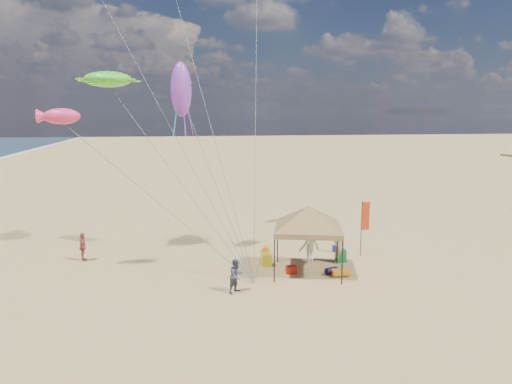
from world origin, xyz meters
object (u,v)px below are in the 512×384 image
at_px(chair_green, 341,256).
at_px(person_far_a, 83,247).
at_px(cooler_blue, 338,249).
at_px(person_near_b, 236,276).
at_px(chair_yellow, 266,260).
at_px(person_near_a, 339,246).
at_px(person_near_c, 309,245).
at_px(cooler_red, 291,270).
at_px(canopy_tent, 308,208).
at_px(beach_cart, 341,272).
at_px(feather_flag, 364,220).

height_order(chair_green, person_far_a, person_far_a).
height_order(cooler_blue, person_near_b, person_near_b).
xyz_separation_m(cooler_blue, person_far_a, (-14.34, 0.52, 0.61)).
bearing_deg(chair_yellow, person_near_a, 0.11).
xyz_separation_m(chair_yellow, person_far_a, (-9.77, 2.45, 0.45)).
height_order(chair_green, person_near_c, person_near_c).
relative_size(person_near_a, person_far_a, 1.17).
bearing_deg(cooler_red, canopy_tent, 0.35).
distance_m(chair_green, chair_yellow, 4.14).
height_order(cooler_red, cooler_blue, same).
bearing_deg(cooler_blue, person_far_a, 177.93).
distance_m(cooler_blue, chair_yellow, 4.97).
bearing_deg(person_near_b, beach_cart, -24.97).
xyz_separation_m(chair_yellow, beach_cart, (3.40, -2.11, -0.15)).
xyz_separation_m(chair_green, person_near_b, (-6.14, -3.60, 0.43)).
height_order(feather_flag, person_near_a, feather_flag).
relative_size(feather_flag, chair_green, 4.54).
xyz_separation_m(cooler_blue, beach_cart, (-1.18, -4.04, 0.01)).
height_order(feather_flag, cooler_blue, feather_flag).
relative_size(canopy_tent, cooler_red, 11.64).
distance_m(feather_flag, person_near_a, 2.32).
relative_size(cooler_blue, person_near_b, 0.34).
xyz_separation_m(cooler_red, cooler_blue, (3.54, 3.25, 0.00)).
bearing_deg(chair_green, person_near_a, -146.53).
relative_size(feather_flag, cooler_blue, 5.88).
relative_size(feather_flag, person_near_c, 1.68).
bearing_deg(beach_cart, cooler_red, 161.54).
bearing_deg(person_near_b, person_near_c, 1.51).
bearing_deg(cooler_blue, feather_flag, -40.17).
relative_size(canopy_tent, chair_green, 8.98).
distance_m(beach_cart, person_near_c, 2.73).
distance_m(cooler_red, chair_yellow, 1.68).
xyz_separation_m(chair_yellow, person_near_c, (2.42, 0.33, 0.60)).
relative_size(person_near_a, person_near_c, 0.98).
relative_size(cooler_blue, chair_yellow, 0.77).
bearing_deg(canopy_tent, chair_yellow, 145.13).
relative_size(chair_yellow, person_near_b, 0.45).
height_order(beach_cart, person_far_a, person_far_a).
xyz_separation_m(canopy_tent, cooler_blue, (2.69, 3.24, -3.14)).
xyz_separation_m(feather_flag, beach_cart, (-2.35, -3.05, -1.92)).
bearing_deg(person_near_b, person_near_a, -9.04).
xyz_separation_m(feather_flag, chair_green, (-1.62, -0.83, -1.77)).
relative_size(canopy_tent, person_near_b, 4.01).
bearing_deg(chair_green, person_near_b, -149.61).
bearing_deg(chair_yellow, person_far_a, 165.93).
bearing_deg(person_near_c, chair_green, 155.48).
relative_size(feather_flag, cooler_red, 5.88).
distance_m(cooler_red, cooler_blue, 4.81).
relative_size(cooler_red, chair_yellow, 0.77).
xyz_separation_m(cooler_red, chair_green, (3.10, 1.42, 0.16)).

